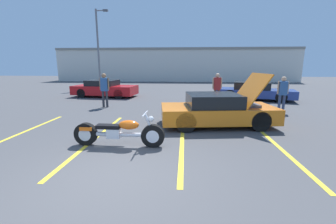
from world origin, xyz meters
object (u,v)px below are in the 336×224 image
(light_pole, at_px, (99,46))
(motorcycle, at_px, (119,132))
(spectator_midground, at_px, (104,87))
(show_car_hood_open, at_px, (218,110))
(parked_car_right_row, at_px, (254,91))
(spectator_by_show_car, at_px, (217,86))
(parked_car_left_row, at_px, (105,89))
(spectator_near_motorcycle, at_px, (283,91))

(light_pole, bearing_deg, motorcycle, -67.77)
(light_pole, xyz_separation_m, spectator_midground, (3.95, -9.93, -2.91))
(light_pole, height_order, show_car_hood_open, light_pole)
(parked_car_right_row, relative_size, spectator_midground, 2.83)
(spectator_by_show_car, bearing_deg, spectator_midground, -169.55)
(motorcycle, distance_m, parked_car_left_row, 10.36)
(spectator_near_motorcycle, bearing_deg, spectator_midground, 176.21)
(parked_car_right_row, bearing_deg, spectator_by_show_car, -125.04)
(show_car_hood_open, height_order, parked_car_right_row, show_car_hood_open)
(spectator_near_motorcycle, distance_m, spectator_by_show_car, 3.28)
(show_car_hood_open, bearing_deg, parked_car_right_row, 56.82)
(parked_car_left_row, relative_size, parked_car_right_row, 0.90)
(parked_car_left_row, xyz_separation_m, spectator_near_motorcycle, (10.25, -4.54, 0.44))
(show_car_hood_open, xyz_separation_m, spectator_near_motorcycle, (3.37, 2.67, 0.42))
(spectator_midground, bearing_deg, spectator_near_motorcycle, -3.79)
(parked_car_left_row, bearing_deg, motorcycle, -61.68)
(motorcycle, distance_m, spectator_near_motorcycle, 8.18)
(parked_car_right_row, height_order, spectator_midground, spectator_midground)
(parked_car_right_row, bearing_deg, parked_car_left_row, -168.60)
(motorcycle, height_order, parked_car_right_row, parked_car_right_row)
(light_pole, distance_m, motorcycle, 17.20)
(parked_car_left_row, distance_m, spectator_by_show_car, 7.98)
(parked_car_left_row, distance_m, spectator_midground, 4.25)
(parked_car_left_row, bearing_deg, parked_car_right_row, 2.97)
(light_pole, bearing_deg, parked_car_left_row, -67.20)
(light_pole, xyz_separation_m, parked_car_right_row, (12.60, -6.58, -3.44))
(light_pole, height_order, parked_car_left_row, light_pole)
(parked_car_right_row, bearing_deg, spectator_midground, -143.97)
(parked_car_right_row, distance_m, spectator_near_motorcycle, 3.96)
(spectator_by_show_car, bearing_deg, spectator_near_motorcycle, -30.89)
(motorcycle, xyz_separation_m, parked_car_right_row, (6.24, 9.00, 0.16))
(spectator_near_motorcycle, xyz_separation_m, spectator_by_show_car, (-2.82, 1.69, 0.05))
(show_car_hood_open, bearing_deg, spectator_near_motorcycle, 31.20)
(light_pole, relative_size, spectator_midground, 4.04)
(light_pole, relative_size, spectator_near_motorcycle, 4.27)
(motorcycle, xyz_separation_m, spectator_near_motorcycle, (6.39, 5.07, 0.61))
(motorcycle, distance_m, spectator_by_show_car, 7.67)
(parked_car_left_row, distance_m, spectator_near_motorcycle, 11.22)
(light_pole, height_order, spectator_near_motorcycle, light_pole)
(light_pole, relative_size, show_car_hood_open, 1.68)
(spectator_near_motorcycle, bearing_deg, parked_car_right_row, 92.20)
(show_car_hood_open, distance_m, parked_car_right_row, 7.34)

